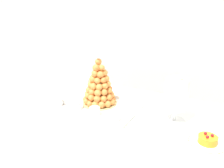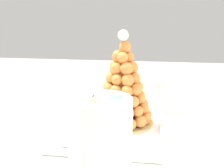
{
  "view_description": "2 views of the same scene",
  "coord_description": "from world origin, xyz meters",
  "px_view_note": "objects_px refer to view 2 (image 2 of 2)",
  "views": [
    {
      "loc": [
        0.54,
        -1.04,
        1.36
      ],
      "look_at": [
        -0.04,
        0.06,
        0.92
      ],
      "focal_mm": 35.91,
      "sensor_mm": 36.0,
      "label": 1
    },
    {
      "loc": [
        0.81,
        0.19,
        1.15
      ],
      "look_at": [
        -0.1,
        0.05,
        0.92
      ],
      "focal_mm": 45.29,
      "sensor_mm": 36.0,
      "label": 2
    }
  ],
  "objects_px": {
    "macaron_goblet": "(100,143)",
    "wine_glass": "(161,86)",
    "dessert_cup_mid_right": "(64,136)",
    "creme_brulee_ramekin": "(113,101)",
    "dessert_cup_mid_left": "(89,108)",
    "croquembouche": "(123,89)",
    "dessert_cup_left": "(96,97)",
    "dessert_cup_centre": "(76,120)",
    "serving_tray": "(113,121)"
  },
  "relations": [
    {
      "from": "macaron_goblet",
      "to": "wine_glass",
      "type": "distance_m",
      "value": 0.65
    },
    {
      "from": "macaron_goblet",
      "to": "dessert_cup_mid_left",
      "type": "bearing_deg",
      "value": -164.68
    },
    {
      "from": "croquembouche",
      "to": "creme_brulee_ramekin",
      "type": "bearing_deg",
      "value": -162.6
    },
    {
      "from": "croquembouche",
      "to": "dessert_cup_mid_left",
      "type": "distance_m",
      "value": 0.19
    },
    {
      "from": "dessert_cup_centre",
      "to": "croquembouche",
      "type": "bearing_deg",
      "value": 111.11
    },
    {
      "from": "dessert_cup_mid_right",
      "to": "creme_brulee_ramekin",
      "type": "distance_m",
      "value": 0.42
    },
    {
      "from": "dessert_cup_mid_left",
      "to": "creme_brulee_ramekin",
      "type": "bearing_deg",
      "value": 151.55
    },
    {
      "from": "creme_brulee_ramekin",
      "to": "macaron_goblet",
      "type": "bearing_deg",
      "value": 6.51
    },
    {
      "from": "wine_glass",
      "to": "dessert_cup_centre",
      "type": "bearing_deg",
      "value": -52.17
    },
    {
      "from": "creme_brulee_ramekin",
      "to": "macaron_goblet",
      "type": "xyz_separation_m",
      "value": [
        0.68,
        0.08,
        0.13
      ]
    },
    {
      "from": "dessert_cup_mid_right",
      "to": "creme_brulee_ramekin",
      "type": "height_order",
      "value": "dessert_cup_mid_right"
    },
    {
      "from": "croquembouche",
      "to": "dessert_cup_centre",
      "type": "bearing_deg",
      "value": -68.89
    },
    {
      "from": "croquembouche",
      "to": "dessert_cup_mid_right",
      "type": "distance_m",
      "value": 0.27
    },
    {
      "from": "serving_tray",
      "to": "wine_glass",
      "type": "height_order",
      "value": "wine_glass"
    },
    {
      "from": "serving_tray",
      "to": "dessert_cup_mid_right",
      "type": "distance_m",
      "value": 0.24
    },
    {
      "from": "dessert_cup_left",
      "to": "creme_brulee_ramekin",
      "type": "bearing_deg",
      "value": 86.93
    },
    {
      "from": "croquembouche",
      "to": "dessert_cup_left",
      "type": "relative_size",
      "value": 5.8
    },
    {
      "from": "croquembouche",
      "to": "creme_brulee_ramekin",
      "type": "xyz_separation_m",
      "value": [
        -0.21,
        -0.07,
        -0.11
      ]
    },
    {
      "from": "serving_tray",
      "to": "croquembouche",
      "type": "height_order",
      "value": "croquembouche"
    },
    {
      "from": "wine_glass",
      "to": "creme_brulee_ramekin",
      "type": "bearing_deg",
      "value": -102.69
    },
    {
      "from": "dessert_cup_mid_left",
      "to": "wine_glass",
      "type": "height_order",
      "value": "wine_glass"
    },
    {
      "from": "dessert_cup_centre",
      "to": "dessert_cup_mid_right",
      "type": "xyz_separation_m",
      "value": [
        0.13,
        -0.0,
        0.0
      ]
    },
    {
      "from": "serving_tray",
      "to": "dessert_cup_centre",
      "type": "xyz_separation_m",
      "value": [
        0.07,
        -0.12,
        0.03
      ]
    },
    {
      "from": "creme_brulee_ramekin",
      "to": "dessert_cup_mid_left",
      "type": "bearing_deg",
      "value": -28.45
    },
    {
      "from": "dessert_cup_mid_left",
      "to": "macaron_goblet",
      "type": "height_order",
      "value": "macaron_goblet"
    },
    {
      "from": "dessert_cup_left",
      "to": "croquembouche",
      "type": "bearing_deg",
      "value": 33.45
    },
    {
      "from": "serving_tray",
      "to": "dessert_cup_centre",
      "type": "relative_size",
      "value": 9.36
    },
    {
      "from": "dessert_cup_mid_left",
      "to": "macaron_goblet",
      "type": "relative_size",
      "value": 0.22
    },
    {
      "from": "serving_tray",
      "to": "wine_glass",
      "type": "xyz_separation_m",
      "value": [
        -0.15,
        0.17,
        0.1
      ]
    },
    {
      "from": "dessert_cup_mid_right",
      "to": "serving_tray",
      "type": "bearing_deg",
      "value": 149.89
    },
    {
      "from": "dessert_cup_left",
      "to": "macaron_goblet",
      "type": "relative_size",
      "value": 0.22
    },
    {
      "from": "wine_glass",
      "to": "dessert_cup_mid_right",
      "type": "bearing_deg",
      "value": -39.15
    },
    {
      "from": "croquembouche",
      "to": "creme_brulee_ramekin",
      "type": "distance_m",
      "value": 0.25
    },
    {
      "from": "dessert_cup_mid_right",
      "to": "creme_brulee_ramekin",
      "type": "xyz_separation_m",
      "value": [
        -0.41,
        0.09,
        -0.01
      ]
    },
    {
      "from": "creme_brulee_ramekin",
      "to": "wine_glass",
      "type": "xyz_separation_m",
      "value": [
        0.05,
        0.2,
        0.09
      ]
    },
    {
      "from": "dessert_cup_mid_left",
      "to": "croquembouche",
      "type": "bearing_deg",
      "value": 60.39
    },
    {
      "from": "dessert_cup_centre",
      "to": "wine_glass",
      "type": "bearing_deg",
      "value": 127.83
    },
    {
      "from": "croquembouche",
      "to": "wine_glass",
      "type": "relative_size",
      "value": 2.15
    },
    {
      "from": "dessert_cup_mid_right",
      "to": "macaron_goblet",
      "type": "distance_m",
      "value": 0.35
    },
    {
      "from": "dessert_cup_mid_right",
      "to": "macaron_goblet",
      "type": "xyz_separation_m",
      "value": [
        0.28,
        0.17,
        0.12
      ]
    },
    {
      "from": "macaron_goblet",
      "to": "creme_brulee_ramekin",
      "type": "bearing_deg",
      "value": -173.49
    },
    {
      "from": "dessert_cup_centre",
      "to": "dessert_cup_mid_right",
      "type": "distance_m",
      "value": 0.13
    },
    {
      "from": "dessert_cup_left",
      "to": "dessert_cup_mid_right",
      "type": "height_order",
      "value": "dessert_cup_left"
    },
    {
      "from": "serving_tray",
      "to": "creme_brulee_ramekin",
      "type": "relative_size",
      "value": 5.54
    },
    {
      "from": "croquembouche",
      "to": "dessert_cup_mid_right",
      "type": "xyz_separation_m",
      "value": [
        0.19,
        -0.16,
        -0.1
      ]
    },
    {
      "from": "dessert_cup_left",
      "to": "dessert_cup_centre",
      "type": "height_order",
      "value": "dessert_cup_left"
    },
    {
      "from": "croquembouche",
      "to": "wine_glass",
      "type": "xyz_separation_m",
      "value": [
        -0.17,
        0.14,
        -0.03
      ]
    },
    {
      "from": "dessert_cup_centre",
      "to": "dessert_cup_left",
      "type": "bearing_deg",
      "value": 177.93
    },
    {
      "from": "dessert_cup_left",
      "to": "macaron_goblet",
      "type": "height_order",
      "value": "macaron_goblet"
    },
    {
      "from": "croquembouche",
      "to": "wine_glass",
      "type": "distance_m",
      "value": 0.22
    }
  ]
}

